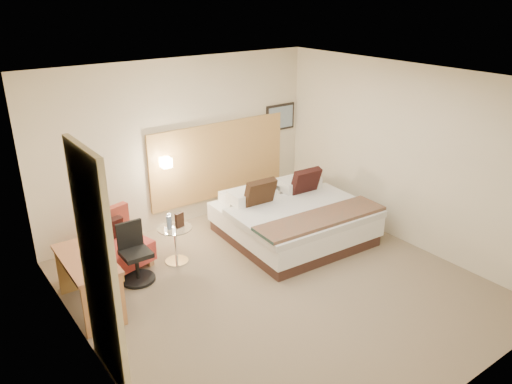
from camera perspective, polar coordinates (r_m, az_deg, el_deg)
floor at (r=6.73m, az=2.40°, el=-10.76°), size 4.80×5.00×0.02m
ceiling at (r=5.72m, az=2.84°, el=12.73°), size 4.80×5.00×0.02m
wall_back at (r=8.09m, az=-8.63°, el=5.45°), size 4.80×0.02×2.70m
wall_front at (r=4.63m, az=22.68°, el=-9.49°), size 4.80×0.02×2.70m
wall_left at (r=5.08m, az=-19.25°, el=-6.08°), size 0.02×5.00×2.70m
wall_right at (r=7.75m, az=16.67°, el=4.01°), size 0.02×5.00×2.70m
headboard_panel at (r=8.51m, az=-4.19°, el=3.66°), size 2.60×0.04×1.30m
art_frame at (r=9.10m, az=2.78°, el=8.54°), size 0.62×0.03×0.47m
art_canvas at (r=9.09m, az=2.86°, el=8.51°), size 0.54×0.01×0.39m
lamp_arm at (r=7.93m, az=-10.47°, el=3.45°), size 0.02×0.12×0.02m
lamp_shade at (r=7.87m, az=-10.28°, el=3.34°), size 0.15×0.15×0.15m
curtain at (r=4.94m, az=-17.59°, el=-8.42°), size 0.06×0.90×2.42m
bottle_a at (r=7.02m, az=-9.95°, el=-3.48°), size 0.07×0.07×0.20m
bottle_b at (r=7.09m, az=-9.85°, el=-3.21°), size 0.07×0.07×0.20m
menu_folder at (r=7.05m, az=-8.74°, el=-3.19°), size 0.14×0.07×0.22m
bed at (r=7.82m, az=4.22°, el=-3.04°), size 2.12×2.08×0.99m
lounge_chair at (r=7.26m, az=-15.70°, el=-5.99°), size 0.91×0.84×0.81m
side_table at (r=7.21m, az=-9.17°, el=-5.74°), size 0.58×0.58×0.55m
desk at (r=6.33m, az=-18.53°, el=-8.28°), size 0.55×1.15×0.71m
desk_chair at (r=6.88m, az=-13.64°, el=-7.31°), size 0.46×0.46×0.81m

